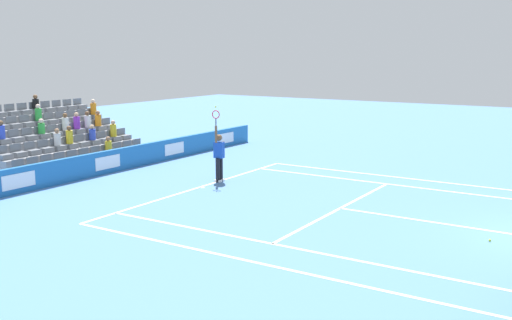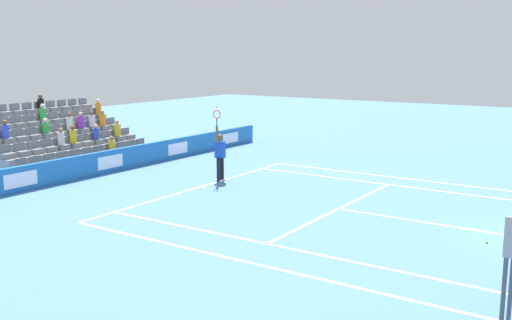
# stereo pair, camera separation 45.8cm
# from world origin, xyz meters

# --- Properties ---
(line_baseline) EXTENTS (10.97, 0.10, 0.01)m
(line_baseline) POSITION_xyz_m (0.00, -11.89, 0.00)
(line_baseline) COLOR white
(line_baseline) RESTS_ON ground
(line_service) EXTENTS (8.23, 0.10, 0.01)m
(line_service) POSITION_xyz_m (0.00, -6.40, 0.00)
(line_service) COLOR white
(line_service) RESTS_ON ground
(line_centre_service) EXTENTS (0.10, 6.40, 0.01)m
(line_centre_service) POSITION_xyz_m (0.00, -3.20, 0.00)
(line_centre_service) COLOR white
(line_centre_service) RESTS_ON ground
(line_singles_sideline_left) EXTENTS (0.10, 11.89, 0.01)m
(line_singles_sideline_left) POSITION_xyz_m (4.12, -5.95, 0.00)
(line_singles_sideline_left) COLOR white
(line_singles_sideline_left) RESTS_ON ground
(line_singles_sideline_right) EXTENTS (0.10, 11.89, 0.01)m
(line_singles_sideline_right) POSITION_xyz_m (-4.12, -5.95, 0.00)
(line_singles_sideline_right) COLOR white
(line_singles_sideline_right) RESTS_ON ground
(line_doubles_sideline_left) EXTENTS (0.10, 11.89, 0.01)m
(line_doubles_sideline_left) POSITION_xyz_m (5.49, -5.95, 0.00)
(line_doubles_sideline_left) COLOR white
(line_doubles_sideline_left) RESTS_ON ground
(line_doubles_sideline_right) EXTENTS (0.10, 11.89, 0.01)m
(line_doubles_sideline_right) POSITION_xyz_m (-5.49, -5.95, 0.00)
(line_doubles_sideline_right) COLOR white
(line_doubles_sideline_right) RESTS_ON ground
(line_centre_mark) EXTENTS (0.10, 0.20, 0.01)m
(line_centre_mark) POSITION_xyz_m (0.00, -11.79, 0.00)
(line_centre_mark) COLOR white
(line_centre_mark) RESTS_ON ground
(sponsor_barrier) EXTENTS (20.45, 0.22, 0.91)m
(sponsor_barrier) POSITION_xyz_m (-0.00, -16.59, 0.45)
(sponsor_barrier) COLOR #1E66AD
(sponsor_barrier) RESTS_ON ground
(tennis_player) EXTENTS (0.53, 0.39, 2.85)m
(tennis_player) POSITION_xyz_m (-1.17, -11.86, 0.99)
(tennis_player) COLOR black
(tennis_player) RESTS_ON ground
(stadium_stand) EXTENTS (6.82, 4.75, 3.04)m
(stadium_stand) POSITION_xyz_m (-0.01, -20.16, 0.82)
(stadium_stand) COLOR gray
(stadium_stand) RESTS_ON ground
(loose_tennis_ball) EXTENTS (0.07, 0.07, 0.07)m
(loose_tennis_ball) POSITION_xyz_m (0.99, -1.80, 0.03)
(loose_tennis_ball) COLOR #D1E533
(loose_tennis_ball) RESTS_ON ground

